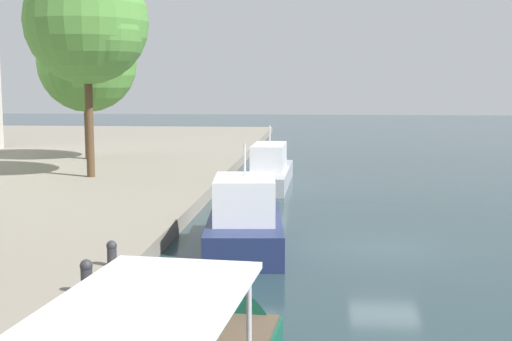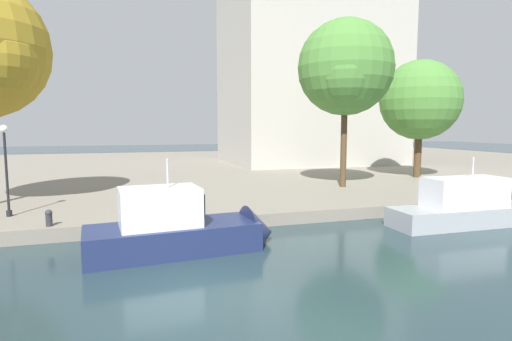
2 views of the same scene
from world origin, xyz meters
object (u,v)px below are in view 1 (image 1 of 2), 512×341
motor_yacht_1 (245,223)px  mooring_bollard_0 (87,275)px  motor_yacht_2 (271,172)px  mooring_bollard_1 (112,252)px  tree_1 (88,60)px  tree_0 (88,24)px

motor_yacht_1 → mooring_bollard_0: (-8.35, 3.18, 0.33)m
motor_yacht_2 → mooring_bollard_0: size_ratio=11.68×
motor_yacht_1 → mooring_bollard_1: (-5.70, 3.34, 0.26)m
motor_yacht_2 → tree_1: 16.57m
mooring_bollard_0 → mooring_bollard_1: bearing=3.4°
motor_yacht_2 → mooring_bollard_1: bearing=172.1°
tree_0 → motor_yacht_2: bearing=-75.1°
motor_yacht_2 → tree_0: tree_0 is taller
motor_yacht_2 → tree_1: tree_1 is taller
mooring_bollard_1 → tree_0: 21.43m
tree_1 → motor_yacht_1: bearing=-149.0°
mooring_bollard_1 → motor_yacht_2: bearing=-8.7°
motor_yacht_2 → tree_0: size_ratio=0.85×
mooring_bollard_0 → mooring_bollard_1: mooring_bollard_0 is taller
mooring_bollard_0 → motor_yacht_1: bearing=-20.9°
motor_yacht_1 → motor_yacht_2: bearing=-4.7°
mooring_bollard_1 → tree_1: bearing=19.8°
motor_yacht_1 → motor_yacht_2: size_ratio=0.77×
mooring_bollard_1 → tree_1: 30.61m
mooring_bollard_1 → mooring_bollard_0: bearing=-176.6°
motor_yacht_1 → mooring_bollard_0: motor_yacht_1 is taller
motor_yacht_1 → mooring_bollard_1: 6.61m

